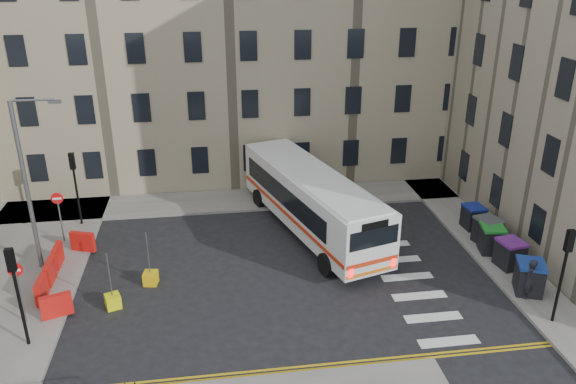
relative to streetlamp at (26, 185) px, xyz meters
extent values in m
plane|color=black|center=(13.00, -2.00, -4.34)|extent=(120.00, 120.00, 0.00)
cube|color=slate|center=(7.00, 6.60, -4.26)|extent=(36.00, 3.20, 0.15)
cube|color=slate|center=(22.00, 2.00, -4.26)|extent=(2.40, 26.00, 0.15)
cube|color=slate|center=(-1.00, -1.00, -4.26)|extent=(6.00, 22.00, 0.15)
cube|color=gray|center=(6.00, 13.50, 3.66)|extent=(38.00, 10.50, 16.00)
cylinder|color=black|center=(21.60, -7.50, -2.59)|extent=(0.12, 0.12, 3.20)
cube|color=black|center=(21.60, -7.50, -0.54)|extent=(0.28, 0.22, 0.90)
cylinder|color=black|center=(1.00, 4.50, -2.59)|extent=(0.12, 0.12, 3.20)
cube|color=black|center=(1.00, 4.50, -0.54)|extent=(0.28, 0.22, 0.90)
cylinder|color=black|center=(1.00, -6.00, -2.59)|extent=(0.12, 0.12, 3.20)
cube|color=black|center=(1.00, -6.00, -0.54)|extent=(0.28, 0.22, 0.90)
cylinder|color=#595B5E|center=(0.00, 0.00, -0.19)|extent=(0.20, 0.20, 8.00)
cube|color=#595B5E|center=(0.00, 0.00, 3.88)|extent=(0.50, 0.22, 0.14)
cylinder|color=#595B5E|center=(0.50, 2.50, -2.99)|extent=(0.08, 0.08, 2.40)
cube|color=red|center=(0.50, 2.50, -1.49)|extent=(0.60, 0.04, 0.60)
cylinder|color=#595B5E|center=(0.50, -4.50, -2.99)|extent=(0.08, 0.08, 2.40)
cube|color=red|center=(0.50, -4.50, -1.49)|extent=(0.60, 0.04, 0.60)
cube|color=red|center=(0.80, -3.00, -3.69)|extent=(0.25, 1.25, 1.00)
cube|color=red|center=(0.80, -1.50, -3.69)|extent=(0.25, 1.25, 1.00)
cube|color=red|center=(0.80, 0.00, -3.69)|extent=(0.25, 1.25, 1.00)
cube|color=red|center=(1.70, 1.30, -3.69)|extent=(1.26, 0.66, 1.00)
cube|color=red|center=(1.70, -4.30, -3.69)|extent=(1.26, 0.66, 1.00)
cube|color=silver|center=(13.39, 2.06, -2.40)|extent=(6.08, 12.47, 2.77)
cube|color=black|center=(11.89, 2.20, -2.18)|extent=(2.79, 9.38, 1.11)
cube|color=black|center=(14.57, 2.99, -2.18)|extent=(2.79, 9.38, 1.11)
cube|color=black|center=(11.68, 7.92, -2.12)|extent=(2.36, 0.74, 1.22)
cube|color=black|center=(15.10, -3.80, -1.84)|extent=(2.36, 0.74, 0.89)
cube|color=red|center=(12.05, 1.67, -3.06)|extent=(3.40, 11.50, 0.20)
cube|color=red|center=(14.73, 2.46, -3.06)|extent=(3.40, 11.50, 0.20)
cube|color=#FF0C0C|center=(14.04, -4.12, -3.34)|extent=(0.25, 0.12, 0.44)
cube|color=#FF0C0C|center=(16.17, -3.49, -3.34)|extent=(0.25, 0.12, 0.44)
cylinder|color=black|center=(10.91, 5.61, -3.78)|extent=(0.61, 1.15, 1.11)
cylinder|color=black|center=(13.57, 6.39, -3.78)|extent=(0.61, 1.15, 1.11)
cylinder|color=black|center=(13.27, -2.47, -3.78)|extent=(0.61, 1.15, 1.11)
cylinder|color=black|center=(15.93, -1.70, -3.78)|extent=(0.61, 1.15, 1.11)
cube|color=black|center=(21.72, -5.34, -3.53)|extent=(1.45, 1.55, 1.31)
cube|color=navy|center=(21.72, -5.34, -2.81)|extent=(1.52, 1.62, 0.14)
cube|color=black|center=(21.98, -3.19, -3.58)|extent=(1.18, 1.31, 1.22)
cube|color=#602078|center=(21.98, -3.19, -2.90)|extent=(1.24, 1.37, 0.13)
cube|color=black|center=(21.81, -1.68, -3.56)|extent=(1.26, 1.38, 1.25)
cube|color=#1B7C27|center=(21.81, -1.68, -2.87)|extent=(1.32, 1.45, 0.13)
cube|color=black|center=(22.02, -0.84, -3.56)|extent=(1.27, 1.39, 1.25)
cube|color=#3D3E40|center=(22.02, -0.84, -2.87)|extent=(1.33, 1.46, 0.13)
cube|color=black|center=(22.10, 0.95, -3.61)|extent=(1.01, 1.15, 1.15)
cube|color=navy|center=(22.10, 0.95, -2.98)|extent=(1.07, 1.21, 0.12)
imported|color=black|center=(21.44, -5.77, -3.27)|extent=(0.79, 0.77, 1.84)
cube|color=#E0AF0C|center=(5.26, -2.10, -4.04)|extent=(0.69, 0.69, 0.60)
cube|color=#D6D70C|center=(3.83, -3.76, -4.04)|extent=(0.77, 0.77, 0.60)
camera|label=1|loc=(8.30, -24.67, 9.47)|focal=35.00mm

